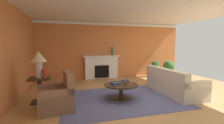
{
  "coord_description": "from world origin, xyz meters",
  "views": [
    {
      "loc": [
        -2.11,
        -4.5,
        1.59
      ],
      "look_at": [
        -0.51,
        1.18,
        1.0
      ],
      "focal_mm": 26.05,
      "sensor_mm": 36.0,
      "label": 1
    }
  ],
  "objects_px": {
    "side_table": "(40,88)",
    "vase_tall_corner": "(155,69)",
    "armchair_near_window": "(57,98)",
    "sofa": "(173,85)",
    "table_lamp": "(38,59)",
    "fireplace": "(101,68)",
    "vase_mantel_right": "(112,51)",
    "potted_plant": "(169,67)",
    "coffee_table": "(121,88)",
    "vase_on_side_table": "(44,74)"
  },
  "relations": [
    {
      "from": "coffee_table",
      "to": "table_lamp",
      "type": "xyz_separation_m",
      "value": [
        -2.3,
        0.35,
        0.89
      ]
    },
    {
      "from": "sofa",
      "to": "potted_plant",
      "type": "height_order",
      "value": "sofa"
    },
    {
      "from": "armchair_near_window",
      "to": "vase_on_side_table",
      "type": "height_order",
      "value": "vase_on_side_table"
    },
    {
      "from": "armchair_near_window",
      "to": "side_table",
      "type": "bearing_deg",
      "value": 124.64
    },
    {
      "from": "armchair_near_window",
      "to": "potted_plant",
      "type": "xyz_separation_m",
      "value": [
        5.26,
        2.99,
        0.19
      ]
    },
    {
      "from": "coffee_table",
      "to": "armchair_near_window",
      "type": "bearing_deg",
      "value": -168.44
    },
    {
      "from": "side_table",
      "to": "potted_plant",
      "type": "height_order",
      "value": "potted_plant"
    },
    {
      "from": "fireplace",
      "to": "armchair_near_window",
      "type": "relative_size",
      "value": 1.89
    },
    {
      "from": "potted_plant",
      "to": "vase_on_side_table",
      "type": "bearing_deg",
      "value": -156.91
    },
    {
      "from": "vase_mantel_right",
      "to": "side_table",
      "type": "bearing_deg",
      "value": -136.16
    },
    {
      "from": "fireplace",
      "to": "vase_mantel_right",
      "type": "distance_m",
      "value": 0.97
    },
    {
      "from": "side_table",
      "to": "table_lamp",
      "type": "bearing_deg",
      "value": 0.0
    },
    {
      "from": "coffee_table",
      "to": "potted_plant",
      "type": "relative_size",
      "value": 1.2
    },
    {
      "from": "coffee_table",
      "to": "vase_mantel_right",
      "type": "bearing_deg",
      "value": 78.72
    },
    {
      "from": "potted_plant",
      "to": "vase_tall_corner",
      "type": "bearing_deg",
      "value": 154.2
    },
    {
      "from": "vase_on_side_table",
      "to": "side_table",
      "type": "bearing_deg",
      "value": 141.34
    },
    {
      "from": "table_lamp",
      "to": "armchair_near_window",
      "type": "bearing_deg",
      "value": -55.36
    },
    {
      "from": "vase_mantel_right",
      "to": "vase_tall_corner",
      "type": "distance_m",
      "value": 2.43
    },
    {
      "from": "coffee_table",
      "to": "sofa",
      "type": "bearing_deg",
      "value": 1.46
    },
    {
      "from": "side_table",
      "to": "vase_tall_corner",
      "type": "relative_size",
      "value": 0.89
    },
    {
      "from": "vase_mantel_right",
      "to": "table_lamp",
      "type": "bearing_deg",
      "value": -136.16
    },
    {
      "from": "side_table",
      "to": "vase_tall_corner",
      "type": "bearing_deg",
      "value": 26.41
    },
    {
      "from": "sofa",
      "to": "vase_tall_corner",
      "type": "bearing_deg",
      "value": 70.05
    },
    {
      "from": "coffee_table",
      "to": "potted_plant",
      "type": "xyz_separation_m",
      "value": [
        3.46,
        2.63,
        0.16
      ]
    },
    {
      "from": "sofa",
      "to": "armchair_near_window",
      "type": "height_order",
      "value": "armchair_near_window"
    },
    {
      "from": "vase_mantel_right",
      "to": "potted_plant",
      "type": "height_order",
      "value": "vase_mantel_right"
    },
    {
      "from": "coffee_table",
      "to": "vase_on_side_table",
      "type": "relative_size",
      "value": 3.72
    },
    {
      "from": "sofa",
      "to": "coffee_table",
      "type": "relative_size",
      "value": 2.1
    },
    {
      "from": "side_table",
      "to": "vase_tall_corner",
      "type": "height_order",
      "value": "vase_tall_corner"
    },
    {
      "from": "sofa",
      "to": "fireplace",
      "type": "bearing_deg",
      "value": 118.77
    },
    {
      "from": "sofa",
      "to": "vase_mantel_right",
      "type": "relative_size",
      "value": 4.9
    },
    {
      "from": "sofa",
      "to": "vase_mantel_right",
      "type": "bearing_deg",
      "value": 110.88
    },
    {
      "from": "vase_mantel_right",
      "to": "armchair_near_window",
      "type": "bearing_deg",
      "value": -124.51
    },
    {
      "from": "fireplace",
      "to": "vase_on_side_table",
      "type": "distance_m",
      "value": 3.74
    },
    {
      "from": "table_lamp",
      "to": "vase_on_side_table",
      "type": "distance_m",
      "value": 0.44
    },
    {
      "from": "armchair_near_window",
      "to": "potted_plant",
      "type": "distance_m",
      "value": 6.06
    },
    {
      "from": "sofa",
      "to": "armchair_near_window",
      "type": "relative_size",
      "value": 2.21
    },
    {
      "from": "fireplace",
      "to": "armchair_near_window",
      "type": "distance_m",
      "value": 4.05
    },
    {
      "from": "sofa",
      "to": "coffee_table",
      "type": "xyz_separation_m",
      "value": [
        -1.82,
        -0.05,
        0.04
      ]
    },
    {
      "from": "armchair_near_window",
      "to": "vase_tall_corner",
      "type": "bearing_deg",
      "value": 35.16
    },
    {
      "from": "fireplace",
      "to": "vase_on_side_table",
      "type": "height_order",
      "value": "fireplace"
    },
    {
      "from": "table_lamp",
      "to": "sofa",
      "type": "bearing_deg",
      "value": -4.27
    },
    {
      "from": "sofa",
      "to": "vase_tall_corner",
      "type": "relative_size",
      "value": 2.67
    },
    {
      "from": "armchair_near_window",
      "to": "table_lamp",
      "type": "xyz_separation_m",
      "value": [
        -0.5,
        0.72,
        0.92
      ]
    },
    {
      "from": "coffee_table",
      "to": "table_lamp",
      "type": "height_order",
      "value": "table_lamp"
    },
    {
      "from": "side_table",
      "to": "table_lamp",
      "type": "relative_size",
      "value": 0.93
    },
    {
      "from": "armchair_near_window",
      "to": "coffee_table",
      "type": "xyz_separation_m",
      "value": [
        1.8,
        0.37,
        0.03
      ]
    },
    {
      "from": "coffee_table",
      "to": "vase_on_side_table",
      "type": "xyz_separation_m",
      "value": [
        -2.15,
        0.23,
        0.5
      ]
    },
    {
      "from": "sofa",
      "to": "table_lamp",
      "type": "height_order",
      "value": "table_lamp"
    },
    {
      "from": "fireplace",
      "to": "potted_plant",
      "type": "bearing_deg",
      "value": -9.88
    }
  ]
}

